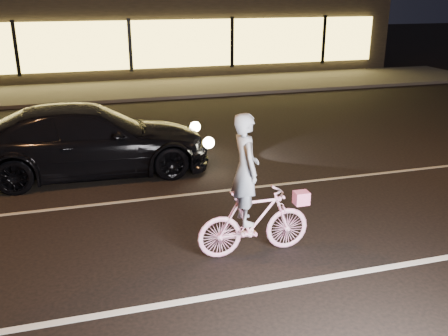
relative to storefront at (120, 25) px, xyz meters
name	(u,v)px	position (x,y,z in m)	size (l,w,h in m)	color
ground	(233,238)	(0.00, -18.97, -2.15)	(90.00, 90.00, 0.00)	black
lane_stripe_near	(265,288)	(0.00, -20.47, -2.14)	(60.00, 0.12, 0.01)	silver
lane_stripe_far	(204,193)	(0.00, -16.97, -2.14)	(60.00, 0.10, 0.01)	gray
sidewalk	(137,89)	(0.00, -5.97, -2.09)	(30.00, 4.00, 0.12)	#383533
storefront	(120,25)	(0.00, 0.00, 0.00)	(25.40, 8.42, 4.20)	black
cyclist	(252,206)	(0.12, -19.51, -1.36)	(1.77, 0.61, 2.23)	#FF55AF
sedan	(90,140)	(-2.08, -15.12, -1.39)	(5.25, 2.19, 1.51)	black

